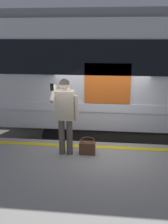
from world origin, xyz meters
TOP-DOWN VIEW (x-y plane):
  - ground_plane at (0.00, 0.00)m, footprint 24.28×24.28m
  - platform at (0.00, 2.22)m, footprint 12.68×4.44m
  - safety_line at (0.00, 0.30)m, footprint 12.43×0.16m
  - track_rail_near at (0.00, -1.37)m, footprint 16.48×0.08m
  - track_rail_far at (0.00, -2.81)m, footprint 16.48×0.08m
  - train_carriage at (-1.90, -2.09)m, footprint 10.00×3.10m
  - passenger at (0.76, 0.71)m, footprint 0.57×0.55m
  - handbag at (0.26, 0.67)m, footprint 0.37×0.33m

SIDE VIEW (x-z plane):
  - ground_plane at x=0.00m, z-range 0.00..0.00m
  - track_rail_near at x=0.00m, z-range 0.00..0.16m
  - track_rail_far at x=0.00m, z-range 0.00..0.16m
  - platform at x=0.00m, z-range 0.00..0.86m
  - safety_line at x=0.00m, z-range 0.86..0.87m
  - handbag at x=0.26m, z-range 0.85..1.20m
  - passenger at x=0.76m, z-range 1.02..2.78m
  - train_carriage at x=-1.90m, z-range 0.54..4.54m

